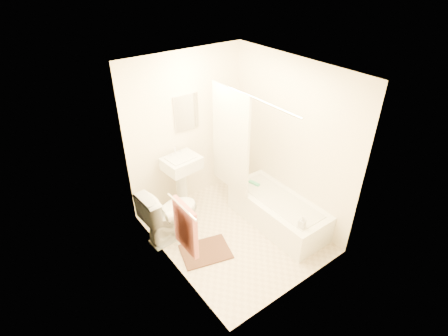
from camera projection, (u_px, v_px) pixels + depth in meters
floor at (234, 233)px, 5.12m from camera, size 2.40×2.40×0.00m
ceiling at (238, 70)px, 3.85m from camera, size 2.40×2.40×0.00m
wall_back at (187, 130)px, 5.30m from camera, size 2.00×0.02×2.40m
wall_left at (167, 190)px, 3.98m from camera, size 0.02×2.40×2.40m
wall_right at (290, 142)px, 4.99m from camera, size 0.02×2.40×2.40m
mirror at (186, 112)px, 5.13m from camera, size 0.40×0.03×0.55m
curtain_rod at (251, 96)px, 4.28m from camera, size 0.03×1.70×0.03m
shower_curtain at (230, 141)px, 4.97m from camera, size 0.04×0.80×1.55m
towel_bar at (182, 207)px, 3.88m from camera, size 0.02×0.60×0.02m
towel at (186, 227)px, 4.06m from camera, size 0.06×0.45×0.66m
toilet_paper at (171, 216)px, 4.36m from camera, size 0.11×0.12×0.12m
toilet at (170, 214)px, 4.86m from camera, size 0.86×0.52×0.82m
sink at (182, 181)px, 5.35m from camera, size 0.56×0.46×1.02m
bathtub at (278, 211)px, 5.20m from camera, size 0.68×1.55×0.44m
bath_mat at (206, 252)px, 4.79m from camera, size 0.76×0.65×0.02m
soap_bottle at (302, 222)px, 4.53m from camera, size 0.10×0.10×0.18m
scrub_brush at (254, 183)px, 5.41m from camera, size 0.09×0.19×0.04m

